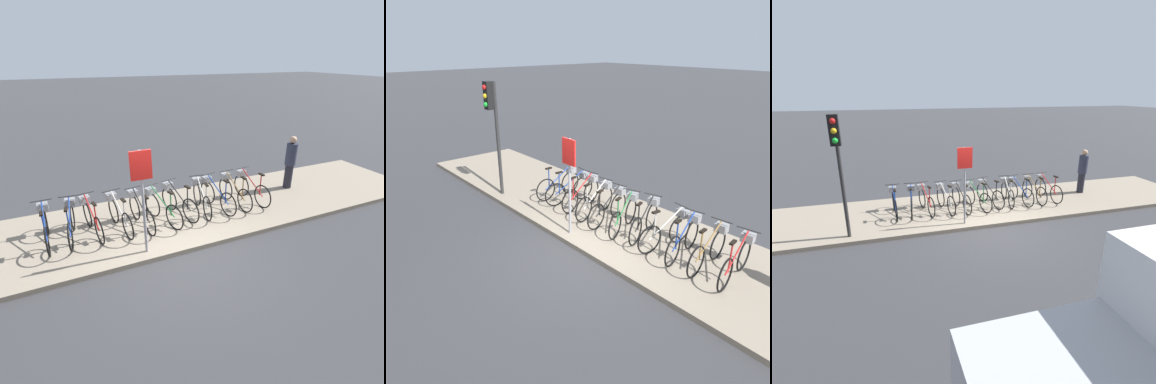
{
  "view_description": "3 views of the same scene",
  "coord_description": "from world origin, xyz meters",
  "views": [
    {
      "loc": [
        -2.07,
        -5.14,
        4.11
      ],
      "look_at": [
        0.49,
        0.63,
        1.2
      ],
      "focal_mm": 28.0,
      "sensor_mm": 36.0,
      "label": 1
    },
    {
      "loc": [
        5.47,
        -4.79,
        4.41
      ],
      "look_at": [
        -0.55,
        0.37,
        1.23
      ],
      "focal_mm": 35.0,
      "sensor_mm": 36.0,
      "label": 2
    },
    {
      "loc": [
        -3.06,
        -7.7,
        3.98
      ],
      "look_at": [
        -0.65,
        0.74,
        0.97
      ],
      "focal_mm": 28.0,
      "sensor_mm": 36.0,
      "label": 3
    }
  ],
  "objects": [
    {
      "name": "parked_bicycle_4",
      "position": [
        -0.57,
        1.46,
        0.56
      ],
      "size": [
        0.46,
        1.59,
        0.99
      ],
      "color": "black",
      "rests_on": "sidewalk"
    },
    {
      "name": "parked_bicycle_10",
      "position": [
        2.77,
        1.56,
        0.56
      ],
      "size": [
        0.46,
        1.6,
        0.99
      ],
      "color": "black",
      "rests_on": "sidewalk"
    },
    {
      "name": "parked_bicycle_8",
      "position": [
        1.61,
        1.53,
        0.56
      ],
      "size": [
        0.46,
        1.59,
        0.99
      ],
      "color": "black",
      "rests_on": "sidewalk"
    },
    {
      "name": "parked_bicycle_2",
      "position": [
        -1.74,
        1.58,
        0.56
      ],
      "size": [
        0.46,
        1.59,
        0.99
      ],
      "color": "black",
      "rests_on": "sidewalk"
    },
    {
      "name": "parked_bicycle_9",
      "position": [
        2.2,
        1.55,
        0.56
      ],
      "size": [
        0.46,
        1.6,
        0.99
      ],
      "color": "black",
      "rests_on": "sidewalk"
    },
    {
      "name": "parked_bicycle_6",
      "position": [
        0.49,
        1.59,
        0.56
      ],
      "size": [
        0.6,
        1.55,
        0.99
      ],
      "color": "black",
      "rests_on": "sidewalk"
    },
    {
      "name": "parked_bicycle_5",
      "position": [
        -0.04,
        1.44,
        0.56
      ],
      "size": [
        0.65,
        1.53,
        0.99
      ],
      "color": "black",
      "rests_on": "sidewalk"
    },
    {
      "name": "parked_bicycle_3",
      "position": [
        -1.1,
        1.51,
        0.56
      ],
      "size": [
        0.47,
        1.59,
        0.99
      ],
      "color": "black",
      "rests_on": "sidewalk"
    },
    {
      "name": "sign_post",
      "position": [
        -0.75,
        0.29,
        1.71
      ],
      "size": [
        0.44,
        0.07,
        2.33
      ],
      "color": "#99999E",
      "rests_on": "sidewalk"
    },
    {
      "name": "parked_bicycle_0",
      "position": [
        -2.74,
        1.58,
        0.56
      ],
      "size": [
        0.46,
        1.61,
        0.99
      ],
      "color": "black",
      "rests_on": "sidewalk"
    },
    {
      "name": "sidewalk",
      "position": [
        0.0,
        1.59,
        0.06
      ],
      "size": [
        16.84,
        3.17,
        0.12
      ],
      "color": "gray",
      "rests_on": "ground_plane"
    },
    {
      "name": "parked_bicycle_1",
      "position": [
        -2.2,
        1.57,
        0.56
      ],
      "size": [
        0.46,
        1.6,
        0.99
      ],
      "color": "black",
      "rests_on": "sidewalk"
    },
    {
      "name": "pedestrian",
      "position": [
        4.47,
        1.86,
        1.02
      ],
      "size": [
        0.34,
        0.34,
        1.71
      ],
      "color": "#23232D",
      "rests_on": "sidewalk"
    },
    {
      "name": "parked_bicycle_7",
      "position": [
        1.17,
        1.55,
        0.56
      ],
      "size": [
        0.46,
        1.6,
        0.99
      ],
      "color": "black",
      "rests_on": "sidewalk"
    },
    {
      "name": "ground_plane",
      "position": [
        0.0,
        0.0,
        0.0
      ],
      "size": [
        120.0,
        120.0,
        0.0
      ],
      "primitive_type": "plane",
      "color": "#38383A"
    }
  ]
}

